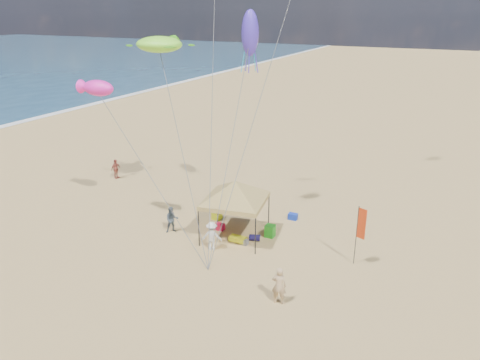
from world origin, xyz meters
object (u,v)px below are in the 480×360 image
at_px(beach_cart, 238,239).
at_px(person_far_a, 116,169).
at_px(chair_green, 270,231).
at_px(person_near_b, 172,220).
at_px(canopy_tent, 235,183).
at_px(person_near_c, 212,236).
at_px(chair_yellow, 217,214).
at_px(feather_flag, 360,227).
at_px(cooler_blue, 293,216).
at_px(person_near_a, 279,285).
at_px(cooler_red, 220,227).

distance_m(beach_cart, person_far_a, 13.69).
xyz_separation_m(chair_green, person_near_b, (-5.24, -1.97, 0.42)).
xyz_separation_m(canopy_tent, person_near_c, (-0.44, -1.84, -2.43)).
relative_size(chair_yellow, person_near_b, 0.45).
height_order(feather_flag, person_near_c, feather_flag).
relative_size(cooler_blue, person_near_b, 0.35).
distance_m(feather_flag, person_near_a, 5.37).
height_order(cooler_red, person_near_b, person_near_b).
bearing_deg(person_far_a, chair_yellow, -101.53).
xyz_separation_m(chair_green, person_near_c, (-2.18, -2.73, 0.45)).
distance_m(feather_flag, person_far_a, 19.70).
height_order(canopy_tent, person_near_b, canopy_tent).
relative_size(person_near_a, person_near_c, 1.09).
distance_m(chair_yellow, person_near_a, 9.06).
bearing_deg(feather_flag, cooler_red, 177.57).
height_order(chair_yellow, person_near_c, person_near_c).
height_order(chair_green, beach_cart, chair_green).
xyz_separation_m(person_near_a, person_far_a, (-16.85, 9.08, -0.13)).
xyz_separation_m(canopy_tent, beach_cart, (0.41, -0.51, -3.04)).
distance_m(chair_green, person_far_a, 14.52).
bearing_deg(person_near_a, cooler_red, -51.58).
bearing_deg(person_near_b, feather_flag, -35.86).
xyz_separation_m(cooler_blue, beach_cart, (-1.69, -4.10, 0.01)).
height_order(cooler_blue, person_near_c, person_near_c).
height_order(cooler_red, chair_green, chair_green).
distance_m(beach_cart, person_near_a, 5.86).
bearing_deg(person_far_a, person_near_c, -113.78).
xyz_separation_m(canopy_tent, chair_green, (1.74, 0.90, -2.89)).
bearing_deg(cooler_red, person_near_b, -147.49).
xyz_separation_m(chair_yellow, beach_cart, (2.47, -2.09, -0.15)).
bearing_deg(canopy_tent, person_near_a, -45.90).
distance_m(feather_flag, cooler_blue, 6.19).
bearing_deg(person_near_b, person_near_a, -66.12).
distance_m(canopy_tent, person_near_a, 6.89).
relative_size(chair_yellow, beach_cart, 0.78).
xyz_separation_m(canopy_tent, cooler_red, (-1.21, 0.39, -3.05)).
relative_size(feather_flag, chair_yellow, 4.50).
xyz_separation_m(person_near_c, person_far_a, (-11.90, 6.27, -0.05)).
bearing_deg(feather_flag, cooler_blue, 143.05).
distance_m(person_near_b, person_near_c, 3.15).
distance_m(feather_flag, person_near_b, 10.46).
bearing_deg(person_near_a, person_near_c, -39.81).
xyz_separation_m(beach_cart, person_near_b, (-3.91, -0.56, 0.57)).
bearing_deg(feather_flag, chair_green, 170.47).
distance_m(chair_green, person_near_a, 6.22).
height_order(cooler_red, cooler_blue, same).
bearing_deg(person_far_a, canopy_tent, -105.76).
relative_size(cooler_blue, person_near_c, 0.34).
distance_m(cooler_red, chair_yellow, 1.47).
bearing_deg(person_near_b, beach_cart, -33.84).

